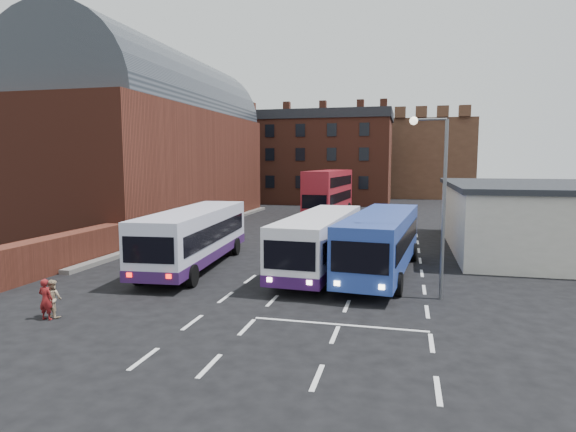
% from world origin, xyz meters
% --- Properties ---
extents(ground, '(180.00, 180.00, 0.00)m').
position_xyz_m(ground, '(0.00, 0.00, 0.00)').
color(ground, black).
extents(railway_station, '(12.00, 28.00, 16.00)m').
position_xyz_m(railway_station, '(-15.50, 21.00, 7.64)').
color(railway_station, '#602B1E').
rests_on(railway_station, ground).
extents(forecourt_wall, '(1.20, 10.00, 1.80)m').
position_xyz_m(forecourt_wall, '(-10.20, 2.00, 0.90)').
color(forecourt_wall, '#602B1E').
rests_on(forecourt_wall, ground).
extents(cream_building, '(10.40, 16.40, 4.25)m').
position_xyz_m(cream_building, '(15.00, 14.00, 2.16)').
color(cream_building, beige).
rests_on(cream_building, ground).
extents(brick_terrace, '(22.00, 10.00, 11.00)m').
position_xyz_m(brick_terrace, '(-6.00, 46.00, 5.50)').
color(brick_terrace, brown).
rests_on(brick_terrace, ground).
extents(castle_keep, '(22.00, 22.00, 12.00)m').
position_xyz_m(castle_keep, '(6.00, 66.00, 6.00)').
color(castle_keep, brown).
rests_on(castle_keep, ground).
extents(bus_white_outbound, '(3.59, 11.41, 3.06)m').
position_xyz_m(bus_white_outbound, '(-3.67, 4.27, 1.81)').
color(bus_white_outbound, silver).
rests_on(bus_white_outbound, ground).
extents(bus_white_inbound, '(3.15, 10.87, 2.93)m').
position_xyz_m(bus_white_inbound, '(2.96, 4.70, 1.73)').
color(bus_white_inbound, white).
rests_on(bus_white_inbound, ground).
extents(bus_blue, '(3.64, 11.38, 3.05)m').
position_xyz_m(bus_blue, '(6.00, 4.78, 1.80)').
color(bus_blue, '#27429E').
rests_on(bus_blue, ground).
extents(bus_red_double, '(3.58, 11.86, 4.68)m').
position_xyz_m(bus_red_double, '(-0.61, 30.07, 2.49)').
color(bus_red_double, maroon).
rests_on(bus_red_double, ground).
extents(street_lamp, '(1.50, 0.33, 7.35)m').
position_xyz_m(street_lamp, '(8.34, 1.05, 4.43)').
color(street_lamp, slate).
rests_on(street_lamp, ground).
extents(pedestrian_red, '(0.54, 0.36, 1.48)m').
position_xyz_m(pedestrian_red, '(-5.15, -4.94, 0.74)').
color(pedestrian_red, maroon).
rests_on(pedestrian_red, ground).
extents(pedestrian_beige, '(0.77, 0.66, 1.37)m').
position_xyz_m(pedestrian_beige, '(-5.12, -4.63, 0.69)').
color(pedestrian_beige, tan).
rests_on(pedestrian_beige, ground).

